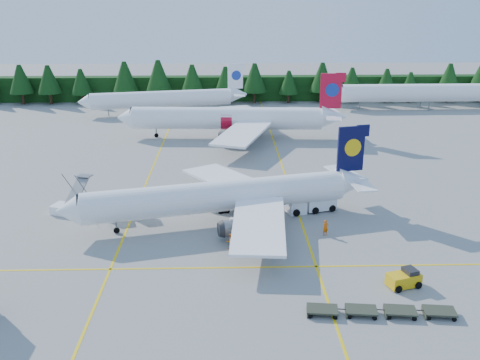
{
  "coord_description": "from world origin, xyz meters",
  "views": [
    {
      "loc": [
        -2.71,
        -52.26,
        25.01
      ],
      "look_at": [
        -1.02,
        9.94,
        3.5
      ],
      "focal_mm": 40.0,
      "sensor_mm": 36.0,
      "label": 1
    }
  ],
  "objects_px": {
    "airstairs": "(71,207)",
    "baggage_tug": "(404,278)",
    "airliner_navy": "(212,197)",
    "service_truck": "(311,200)",
    "airliner_red": "(223,119)"
  },
  "relations": [
    {
      "from": "airliner_navy",
      "to": "airstairs",
      "type": "xyz_separation_m",
      "value": [
        -17.3,
        3.47,
        -2.33
      ]
    },
    {
      "from": "airstairs",
      "to": "baggage_tug",
      "type": "distance_m",
      "value": 39.5
    },
    {
      "from": "airstairs",
      "to": "airliner_navy",
      "type": "bearing_deg",
      "value": 6.86
    },
    {
      "from": "airliner_navy",
      "to": "airliner_red",
      "type": "relative_size",
      "value": 0.86
    },
    {
      "from": "airliner_red",
      "to": "service_truck",
      "type": "xyz_separation_m",
      "value": [
        10.86,
        -36.06,
        -2.16
      ]
    },
    {
      "from": "service_truck",
      "to": "airliner_red",
      "type": "bearing_deg",
      "value": 90.66
    },
    {
      "from": "airstairs",
      "to": "service_truck",
      "type": "bearing_deg",
      "value": 17.98
    },
    {
      "from": "service_truck",
      "to": "baggage_tug",
      "type": "xyz_separation_m",
      "value": [
        5.69,
        -18.2,
        -0.66
      ]
    },
    {
      "from": "airliner_red",
      "to": "baggage_tug",
      "type": "bearing_deg",
      "value": -70.25
    },
    {
      "from": "service_truck",
      "to": "airliner_navy",
      "type": "bearing_deg",
      "value": 179.49
    },
    {
      "from": "airstairs",
      "to": "baggage_tug",
      "type": "height_order",
      "value": "airstairs"
    },
    {
      "from": "service_truck",
      "to": "baggage_tug",
      "type": "height_order",
      "value": "service_truck"
    },
    {
      "from": "airliner_red",
      "to": "airstairs",
      "type": "relative_size",
      "value": 6.58
    },
    {
      "from": "airliner_navy",
      "to": "baggage_tug",
      "type": "height_order",
      "value": "airliner_navy"
    },
    {
      "from": "airliner_red",
      "to": "airstairs",
      "type": "distance_m",
      "value": 40.49
    }
  ]
}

